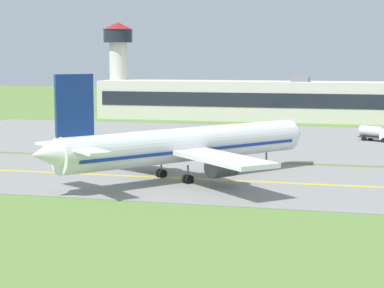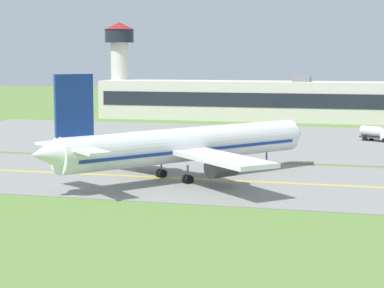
{
  "view_description": "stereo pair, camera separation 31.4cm",
  "coord_description": "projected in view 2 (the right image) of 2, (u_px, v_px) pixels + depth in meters",
  "views": [
    {
      "loc": [
        22.89,
        -79.41,
        14.35
      ],
      "look_at": [
        1.5,
        2.11,
        4.0
      ],
      "focal_mm": 65.62,
      "sensor_mm": 36.0,
      "label": 1
    },
    {
      "loc": [
        23.2,
        -79.33,
        14.35
      ],
      "look_at": [
        1.5,
        2.11,
        4.0
      ],
      "focal_mm": 65.62,
      "sensor_mm": 36.0,
      "label": 2
    }
  ],
  "objects": [
    {
      "name": "service_truck_baggage",
      "position": [
        377.0,
        133.0,
        120.82
      ],
      "size": [
        6.19,
        4.89,
        2.65
      ],
      "color": "silver",
      "rests_on": "ground"
    },
    {
      "name": "terminal_building",
      "position": [
        243.0,
        100.0,
        164.43
      ],
      "size": [
        67.86,
        12.58,
        10.19
      ],
      "color": "beige",
      "rests_on": "ground"
    },
    {
      "name": "airplane_lead",
      "position": [
        184.0,
        145.0,
        82.68
      ],
      "size": [
        29.09,
        33.71,
        12.7
      ],
      "color": "white",
      "rests_on": "ground"
    },
    {
      "name": "taxiway_strip",
      "position": [
        175.0,
        178.0,
        83.75
      ],
      "size": [
        240.0,
        28.0,
        0.1
      ],
      "primitive_type": "cube",
      "color": "gray",
      "rests_on": "ground"
    },
    {
      "name": "traffic_cone_near_edge",
      "position": [
        177.0,
        160.0,
        96.72
      ],
      "size": [
        0.44,
        0.44,
        0.6
      ],
      "primitive_type": "cone",
      "color": "orange",
      "rests_on": "ground"
    },
    {
      "name": "apron_pad",
      "position": [
        298.0,
        141.0,
        121.48
      ],
      "size": [
        140.0,
        52.0,
        0.1
      ],
      "primitive_type": "cube",
      "color": "gray",
      "rests_on": "ground"
    },
    {
      "name": "service_truck_fuel",
      "position": [
        207.0,
        136.0,
        115.63
      ],
      "size": [
        6.34,
        3.9,
        2.6
      ],
      "color": "#264CA5",
      "rests_on": "ground"
    },
    {
      "name": "ground_plane",
      "position": [
        175.0,
        179.0,
        83.76
      ],
      "size": [
        500.0,
        500.0,
        0.0
      ],
      "primitive_type": "plane",
      "color": "olive"
    },
    {
      "name": "control_tower",
      "position": [
        120.0,
        59.0,
        175.26
      ],
      "size": [
        7.6,
        7.6,
        23.19
      ],
      "color": "silver",
      "rests_on": "ground"
    },
    {
      "name": "taxiway_centreline",
      "position": [
        175.0,
        178.0,
        83.74
      ],
      "size": [
        220.0,
        0.6,
        0.01
      ],
      "primitive_type": "cube",
      "color": "yellow",
      "rests_on": "taxiway_strip"
    }
  ]
}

